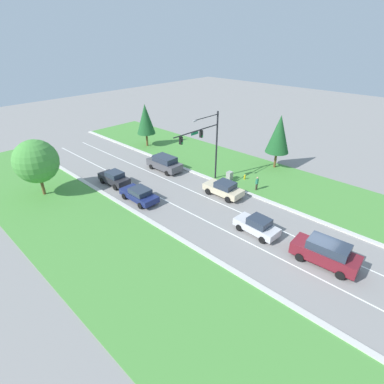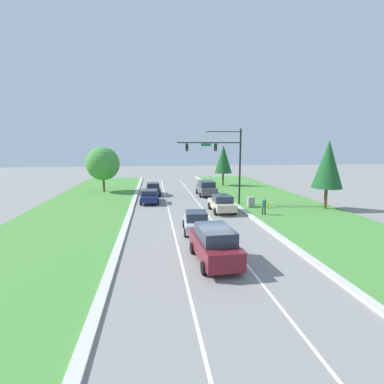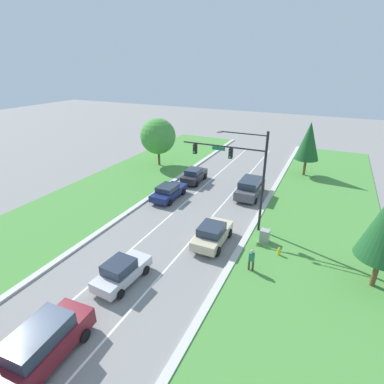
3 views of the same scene
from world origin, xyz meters
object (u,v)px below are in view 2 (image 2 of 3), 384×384
object	(u,v)px
silver_sedan	(196,222)
champagne_sedan	(222,203)
fire_hydrant	(268,206)
burgundy_suv	(214,244)
traffic_signal_mast	(223,155)
graphite_suv	(206,188)
conifer_far_right_tree	(223,159)
navy_sedan	(150,196)
conifer_near_right_tree	(328,164)
utility_cabinet	(251,202)
charcoal_sedan	(153,189)
oak_near_left_tree	(103,164)
pedestrian	(264,206)

from	to	relation	value
silver_sedan	champagne_sedan	bearing A→B (deg)	64.97
fire_hydrant	burgundy_suv	bearing A→B (deg)	-122.22
traffic_signal_mast	graphite_suv	size ratio (longest dim) A/B	1.68
champagne_sedan	conifer_far_right_tree	xyz separation A→B (m)	(4.62, 19.16, 3.52)
silver_sedan	champagne_sedan	distance (m)	7.52
navy_sedan	conifer_near_right_tree	xyz separation A→B (m)	(18.20, -6.04, 3.89)
champagne_sedan	conifer_far_right_tree	world-z (taller)	conifer_far_right_tree
utility_cabinet	conifer_near_right_tree	world-z (taller)	conifer_near_right_tree
charcoal_sedan	navy_sedan	world-z (taller)	charcoal_sedan
traffic_signal_mast	utility_cabinet	size ratio (longest dim) A/B	7.61
charcoal_sedan	navy_sedan	distance (m)	5.37
silver_sedan	utility_cabinet	distance (m)	11.18
navy_sedan	oak_near_left_tree	bearing A→B (deg)	126.89
pedestrian	conifer_near_right_tree	bearing A→B (deg)	-173.34
traffic_signal_mast	charcoal_sedan	size ratio (longest dim) A/B	1.95
pedestrian	silver_sedan	bearing A→B (deg)	25.49
traffic_signal_mast	conifer_far_right_tree	world-z (taller)	traffic_signal_mast
conifer_near_right_tree	conifer_far_right_tree	xyz separation A→B (m)	(-6.35, 19.31, -0.29)
burgundy_suv	pedestrian	size ratio (longest dim) A/B	3.04
navy_sedan	burgundy_suv	world-z (taller)	burgundy_suv
champagne_sedan	conifer_near_right_tree	size ratio (longest dim) A/B	0.63
traffic_signal_mast	pedestrian	world-z (taller)	traffic_signal_mast
navy_sedan	oak_near_left_tree	size ratio (longest dim) A/B	0.74
burgundy_suv	conifer_near_right_tree	distance (m)	19.42
charcoal_sedan	utility_cabinet	world-z (taller)	charcoal_sedan
burgundy_suv	pedestrian	world-z (taller)	burgundy_suv
champagne_sedan	conifer_near_right_tree	distance (m)	11.62
silver_sedan	utility_cabinet	xyz separation A→B (m)	(7.21, 8.55, -0.25)
navy_sedan	champagne_sedan	world-z (taller)	champagne_sedan
burgundy_suv	oak_near_left_tree	distance (m)	29.57
traffic_signal_mast	utility_cabinet	bearing A→B (deg)	-29.45
navy_sedan	utility_cabinet	bearing A→B (deg)	-19.38
champagne_sedan	pedestrian	xyz separation A→B (m)	(3.62, -1.99, 0.08)
pedestrian	utility_cabinet	bearing A→B (deg)	-97.66
charcoal_sedan	oak_near_left_tree	size ratio (longest dim) A/B	0.67
fire_hydrant	conifer_far_right_tree	world-z (taller)	conifer_far_right_tree
graphite_suv	pedestrian	size ratio (longest dim) A/B	2.96
graphite_suv	silver_sedan	xyz separation A→B (m)	(-3.78, -16.69, -0.19)
conifer_near_right_tree	conifer_far_right_tree	world-z (taller)	conifer_near_right_tree
graphite_suv	silver_sedan	distance (m)	17.11
burgundy_suv	pedestrian	bearing A→B (deg)	53.47
silver_sedan	fire_hydrant	size ratio (longest dim) A/B	6.00
oak_near_left_tree	conifer_far_right_tree	size ratio (longest dim) A/B	0.96
pedestrian	conifer_near_right_tree	distance (m)	8.45
traffic_signal_mast	burgundy_suv	distance (m)	17.35
fire_hydrant	conifer_near_right_tree	bearing A→B (deg)	-7.16
navy_sedan	conifer_far_right_tree	xyz separation A→B (m)	(11.85, 13.27, 3.59)
silver_sedan	fire_hydrant	xyz separation A→B (m)	(8.57, 7.22, -0.46)
conifer_far_right_tree	conifer_near_right_tree	bearing A→B (deg)	-71.79
conifer_near_right_tree	traffic_signal_mast	bearing A→B (deg)	160.18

